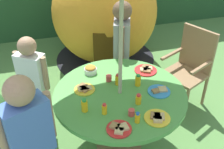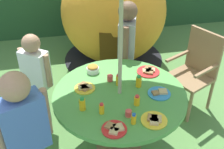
{
  "view_description": "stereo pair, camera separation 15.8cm",
  "coord_description": "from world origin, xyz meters",
  "px_view_note": "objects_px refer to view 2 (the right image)",
  "views": [
    {
      "loc": [
        -0.66,
        -2.03,
        2.36
      ],
      "look_at": [
        -0.06,
        0.05,
        0.92
      ],
      "focal_mm": 44.15,
      "sensor_mm": 36.0,
      "label": 1
    },
    {
      "loc": [
        -0.51,
        -2.07,
        2.36
      ],
      "look_at": [
        -0.06,
        0.05,
        0.92
      ],
      "focal_mm": 44.15,
      "sensor_mm": 36.0,
      "label": 2
    }
  ],
  "objects_px": {
    "child_in_blue_shirt": "(24,124)",
    "cup_far": "(110,78)",
    "plate_near_left": "(85,88)",
    "juice_bottle_center_back": "(102,109)",
    "snack_bowl": "(93,69)",
    "child_in_white_shirt": "(36,69)",
    "plate_mid_left": "(159,93)",
    "plate_far_left": "(148,71)",
    "juice_bottle_spot_a": "(134,119)",
    "garden_table": "(119,103)",
    "wooden_chair": "(196,68)",
    "juice_bottle_center_front": "(82,104)",
    "plate_far_right": "(114,129)",
    "juice_bottle_near_right": "(139,82)",
    "juice_bottle_back_edge": "(118,80)",
    "cup_near": "(128,113)",
    "juice_bottle_mid_right": "(137,101)",
    "plate_front_edge": "(154,120)",
    "dome_tent": "(114,13)",
    "child_in_grey_shirt": "(127,40)"
  },
  "relations": [
    {
      "from": "garden_table",
      "to": "juice_bottle_center_back",
      "type": "xyz_separation_m",
      "value": [
        -0.22,
        -0.25,
        0.18
      ]
    },
    {
      "from": "juice_bottle_center_front",
      "to": "cup_far",
      "type": "relative_size",
      "value": 2.01
    },
    {
      "from": "child_in_blue_shirt",
      "to": "cup_far",
      "type": "xyz_separation_m",
      "value": [
        0.81,
        0.61,
        -0.08
      ]
    },
    {
      "from": "juice_bottle_back_edge",
      "to": "cup_near",
      "type": "xyz_separation_m",
      "value": [
        -0.02,
        -0.47,
        -0.03
      ]
    },
    {
      "from": "juice_bottle_near_right",
      "to": "juice_bottle_back_edge",
      "type": "distance_m",
      "value": 0.2
    },
    {
      "from": "dome_tent",
      "to": "juice_bottle_center_front",
      "type": "bearing_deg",
      "value": -99.87
    },
    {
      "from": "plate_far_left",
      "to": "juice_bottle_spot_a",
      "type": "distance_m",
      "value": 0.82
    },
    {
      "from": "dome_tent",
      "to": "juice_bottle_mid_right",
      "type": "height_order",
      "value": "dome_tent"
    },
    {
      "from": "child_in_white_shirt",
      "to": "plate_mid_left",
      "type": "bearing_deg",
      "value": 6.16
    },
    {
      "from": "plate_far_left",
      "to": "juice_bottle_back_edge",
      "type": "xyz_separation_m",
      "value": [
        -0.37,
        -0.16,
        0.04
      ]
    },
    {
      "from": "wooden_chair",
      "to": "juice_bottle_near_right",
      "type": "relative_size",
      "value": 8.02
    },
    {
      "from": "garden_table",
      "to": "plate_far_left",
      "type": "xyz_separation_m",
      "value": [
        0.39,
        0.3,
        0.14
      ]
    },
    {
      "from": "plate_near_left",
      "to": "juice_bottle_center_front",
      "type": "xyz_separation_m",
      "value": [
        -0.06,
        -0.31,
        0.05
      ]
    },
    {
      "from": "dome_tent",
      "to": "cup_far",
      "type": "distance_m",
      "value": 1.74
    },
    {
      "from": "child_in_blue_shirt",
      "to": "juice_bottle_center_front",
      "type": "relative_size",
      "value": 10.44
    },
    {
      "from": "dome_tent",
      "to": "juice_bottle_near_right",
      "type": "distance_m",
      "value": 1.86
    },
    {
      "from": "snack_bowl",
      "to": "juice_bottle_center_back",
      "type": "distance_m",
      "value": 0.68
    },
    {
      "from": "garden_table",
      "to": "dome_tent",
      "type": "xyz_separation_m",
      "value": [
        0.35,
        1.92,
        0.19
      ]
    },
    {
      "from": "juice_bottle_center_front",
      "to": "juice_bottle_back_edge",
      "type": "relative_size",
      "value": 1.04
    },
    {
      "from": "snack_bowl",
      "to": "cup_far",
      "type": "relative_size",
      "value": 2.15
    },
    {
      "from": "snack_bowl",
      "to": "garden_table",
      "type": "bearing_deg",
      "value": -64.87
    },
    {
      "from": "garden_table",
      "to": "wooden_chair",
      "type": "relative_size",
      "value": 1.28
    },
    {
      "from": "dome_tent",
      "to": "plate_front_edge",
      "type": "relative_size",
      "value": 8.32
    },
    {
      "from": "dome_tent",
      "to": "plate_mid_left",
      "type": "xyz_separation_m",
      "value": [
        0.02,
        -2.01,
        -0.06
      ]
    },
    {
      "from": "juice_bottle_near_right",
      "to": "cup_near",
      "type": "height_order",
      "value": "juice_bottle_near_right"
    },
    {
      "from": "garden_table",
      "to": "juice_bottle_spot_a",
      "type": "height_order",
      "value": "juice_bottle_spot_a"
    },
    {
      "from": "snack_bowl",
      "to": "juice_bottle_center_back",
      "type": "relative_size",
      "value": 1.26
    },
    {
      "from": "dome_tent",
      "to": "juice_bottle_center_front",
      "type": "height_order",
      "value": "dome_tent"
    },
    {
      "from": "dome_tent",
      "to": "juice_bottle_spot_a",
      "type": "height_order",
      "value": "dome_tent"
    },
    {
      "from": "child_in_white_shirt",
      "to": "juice_bottle_mid_right",
      "type": "height_order",
      "value": "child_in_white_shirt"
    },
    {
      "from": "wooden_chair",
      "to": "child_in_white_shirt",
      "type": "distance_m",
      "value": 1.91
    },
    {
      "from": "plate_front_edge",
      "to": "juice_bottle_mid_right",
      "type": "distance_m",
      "value": 0.26
    },
    {
      "from": "garden_table",
      "to": "wooden_chair",
      "type": "bearing_deg",
      "value": 25.67
    },
    {
      "from": "plate_far_right",
      "to": "juice_bottle_center_front",
      "type": "xyz_separation_m",
      "value": [
        -0.22,
        0.31,
        0.05
      ]
    },
    {
      "from": "child_in_grey_shirt",
      "to": "child_in_blue_shirt",
      "type": "height_order",
      "value": "child_in_grey_shirt"
    },
    {
      "from": "dome_tent",
      "to": "juice_bottle_back_edge",
      "type": "bearing_deg",
      "value": -91.12
    },
    {
      "from": "plate_near_left",
      "to": "child_in_white_shirt",
      "type": "bearing_deg",
      "value": 136.23
    },
    {
      "from": "plate_far_left",
      "to": "juice_bottle_center_front",
      "type": "relative_size",
      "value": 1.91
    },
    {
      "from": "plate_mid_left",
      "to": "juice_bottle_center_back",
      "type": "bearing_deg",
      "value": -165.09
    },
    {
      "from": "child_in_blue_shirt",
      "to": "cup_far",
      "type": "distance_m",
      "value": 1.02
    },
    {
      "from": "plate_near_left",
      "to": "juice_bottle_center_back",
      "type": "bearing_deg",
      "value": -75.26
    },
    {
      "from": "juice_bottle_near_right",
      "to": "child_in_blue_shirt",
      "type": "bearing_deg",
      "value": -157.18
    },
    {
      "from": "snack_bowl",
      "to": "juice_bottle_center_front",
      "type": "distance_m",
      "value": 0.62
    },
    {
      "from": "plate_front_edge",
      "to": "juice_bottle_center_back",
      "type": "height_order",
      "value": "juice_bottle_center_back"
    },
    {
      "from": "dome_tent",
      "to": "child_in_white_shirt",
      "type": "relative_size",
      "value": 1.64
    },
    {
      "from": "cup_near",
      "to": "dome_tent",
      "type": "bearing_deg",
      "value": 81.11
    },
    {
      "from": "plate_near_left",
      "to": "juice_bottle_spot_a",
      "type": "height_order",
      "value": "juice_bottle_spot_a"
    },
    {
      "from": "wooden_chair",
      "to": "juice_bottle_spot_a",
      "type": "distance_m",
      "value": 1.45
    },
    {
      "from": "plate_near_left",
      "to": "juice_bottle_near_right",
      "type": "xyz_separation_m",
      "value": [
        0.53,
        -0.07,
        0.05
      ]
    },
    {
      "from": "juice_bottle_center_front",
      "to": "plate_far_right",
      "type": "bearing_deg",
      "value": -54.09
    }
  ]
}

